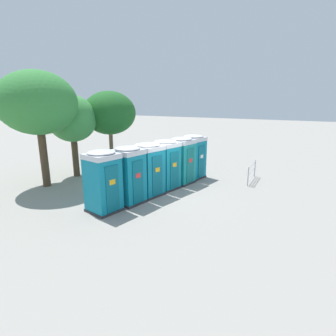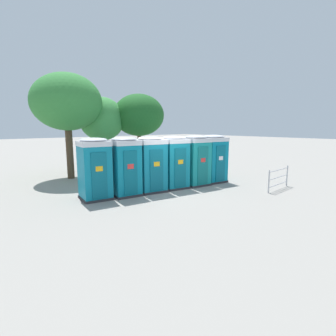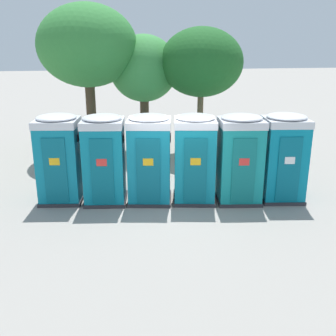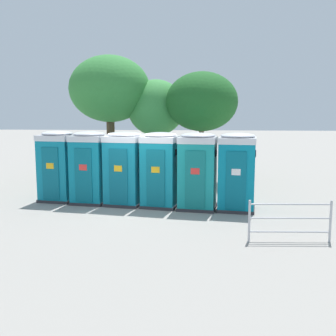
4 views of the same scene
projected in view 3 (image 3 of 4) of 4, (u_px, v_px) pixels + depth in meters
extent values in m
plane|color=gray|center=(172.00, 204.00, 11.29)|extent=(120.00, 120.00, 0.00)
cube|color=#2D2D33|center=(63.00, 198.00, 11.55)|extent=(1.33, 1.34, 0.10)
cube|color=#0D7C96|center=(60.00, 162.00, 11.22)|extent=(1.27, 1.28, 2.10)
cube|color=#0A6075|center=(55.00, 171.00, 10.69)|extent=(0.62, 0.11, 1.85)
cube|color=yellow|center=(54.00, 162.00, 10.58)|extent=(0.28, 0.05, 0.20)
cube|color=black|center=(79.00, 137.00, 11.01)|extent=(0.07, 0.36, 0.20)
cube|color=silver|center=(57.00, 123.00, 10.87)|extent=(1.31, 1.32, 0.20)
ellipsoid|color=silver|center=(56.00, 117.00, 10.83)|extent=(1.25, 1.25, 0.18)
cube|color=#2D2D33|center=(106.00, 199.00, 11.48)|extent=(1.30, 1.33, 0.10)
cube|color=#0B7C96|center=(105.00, 163.00, 11.15)|extent=(1.24, 1.27, 2.10)
cube|color=#096175|center=(102.00, 172.00, 10.61)|extent=(0.61, 0.10, 1.85)
cube|color=red|center=(102.00, 163.00, 10.51)|extent=(0.28, 0.04, 0.20)
cube|color=black|center=(124.00, 138.00, 10.95)|extent=(0.07, 0.36, 0.20)
cube|color=silver|center=(102.00, 123.00, 10.80)|extent=(1.27, 1.31, 0.20)
ellipsoid|color=silver|center=(102.00, 118.00, 10.75)|extent=(1.21, 1.24, 0.18)
cube|color=#2D2D33|center=(150.00, 199.00, 11.52)|extent=(1.41, 1.39, 0.10)
cube|color=#0E7B96|center=(150.00, 163.00, 11.19)|extent=(1.35, 1.33, 2.10)
cube|color=#0B6075|center=(148.00, 172.00, 10.65)|extent=(0.64, 0.14, 1.85)
cube|color=yellow|center=(148.00, 162.00, 10.55)|extent=(0.28, 0.06, 0.20)
cube|color=black|center=(170.00, 138.00, 10.96)|extent=(0.09, 0.36, 0.20)
cube|color=silver|center=(149.00, 123.00, 10.84)|extent=(1.39, 1.37, 0.20)
ellipsoid|color=silver|center=(149.00, 117.00, 10.79)|extent=(1.32, 1.30, 0.18)
cube|color=#2D2D33|center=(194.00, 198.00, 11.56)|extent=(1.37, 1.38, 0.10)
cube|color=#0D7F96|center=(194.00, 162.00, 11.22)|extent=(1.30, 1.32, 2.10)
cube|color=#0A6375|center=(195.00, 171.00, 10.69)|extent=(0.61, 0.14, 1.85)
cube|color=yellow|center=(196.00, 162.00, 10.59)|extent=(0.28, 0.06, 0.20)
cube|color=black|center=(215.00, 137.00, 10.99)|extent=(0.09, 0.36, 0.20)
cube|color=silver|center=(195.00, 123.00, 10.87)|extent=(1.34, 1.36, 0.20)
ellipsoid|color=silver|center=(195.00, 117.00, 10.83)|extent=(1.28, 1.29, 0.18)
cube|color=#2D2D33|center=(237.00, 198.00, 11.53)|extent=(1.37, 1.34, 0.10)
cube|color=teal|center=(239.00, 163.00, 11.20)|extent=(1.31, 1.28, 2.10)
cube|color=#0F6E6F|center=(244.00, 171.00, 10.66)|extent=(0.64, 0.11, 1.85)
cube|color=red|center=(244.00, 162.00, 10.56)|extent=(0.28, 0.04, 0.20)
cube|color=black|center=(262.00, 137.00, 11.00)|extent=(0.07, 0.36, 0.20)
cube|color=silver|center=(241.00, 123.00, 10.85)|extent=(1.35, 1.32, 0.20)
ellipsoid|color=silver|center=(242.00, 117.00, 10.80)|extent=(1.28, 1.25, 0.18)
cube|color=#2D2D33|center=(279.00, 197.00, 11.66)|extent=(1.35, 1.35, 0.10)
cube|color=#077C99|center=(283.00, 161.00, 11.33)|extent=(1.29, 1.29, 2.10)
cube|color=#076177|center=(289.00, 170.00, 10.79)|extent=(0.63, 0.12, 1.85)
cube|color=white|center=(290.00, 161.00, 10.69)|extent=(0.28, 0.05, 0.20)
cube|color=black|center=(305.00, 136.00, 11.12)|extent=(0.07, 0.36, 0.20)
cube|color=silver|center=(286.00, 122.00, 10.98)|extent=(1.33, 1.33, 0.20)
ellipsoid|color=silver|center=(287.00, 117.00, 10.93)|extent=(1.26, 1.26, 0.18)
cylinder|color=brown|center=(200.00, 118.00, 16.05)|extent=(0.24, 0.24, 2.95)
ellipsoid|color=#1E5B23|center=(201.00, 62.00, 15.38)|extent=(3.27, 3.27, 2.69)
cylinder|color=#4C3826|center=(145.00, 119.00, 16.56)|extent=(0.37, 0.37, 2.69)
ellipsoid|color=#3D8C42|center=(144.00, 68.00, 15.93)|extent=(2.76, 2.76, 2.68)
cylinder|color=#4C3826|center=(91.00, 113.00, 15.87)|extent=(0.39, 0.39, 3.45)
ellipsoid|color=#337F38|center=(87.00, 46.00, 15.08)|extent=(3.83, 3.83, 3.15)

